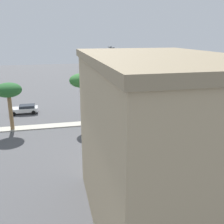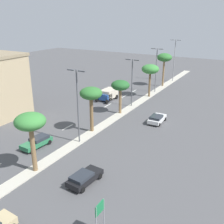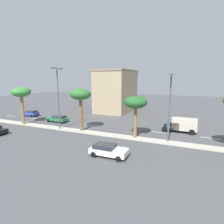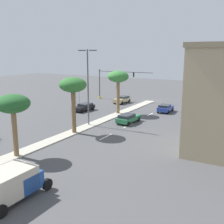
{
  "view_description": "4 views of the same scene",
  "coord_description": "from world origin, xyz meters",
  "px_view_note": "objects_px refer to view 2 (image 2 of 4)",
  "views": [
    {
      "loc": [
        -35.35,
        30.89,
        12.3
      ],
      "look_at": [
        -1.66,
        23.12,
        2.01
      ],
      "focal_mm": 42.1,
      "sensor_mm": 36.0,
      "label": 1
    },
    {
      "loc": [
        21.87,
        -5.48,
        17.57
      ],
      "look_at": [
        2.59,
        28.28,
        3.38
      ],
      "focal_mm": 43.07,
      "sensor_mm": 36.0,
      "label": 2
    },
    {
      "loc": [
        25.57,
        43.92,
        8.77
      ],
      "look_at": [
        -2.68,
        31.62,
        3.25
      ],
      "focal_mm": 29.57,
      "sensor_mm": 36.0,
      "label": 3
    },
    {
      "loc": [
        -21.68,
        54.34,
        10.31
      ],
      "look_at": [
        -3.15,
        22.0,
        2.18
      ],
      "focal_mm": 44.07,
      "sensor_mm": 36.0,
      "label": 4
    }
  ],
  "objects_px": {
    "palm_tree_front": "(30,123)",
    "sedan_white_rear": "(157,119)",
    "box_truck": "(108,94)",
    "palm_tree_inboard": "(91,95)",
    "palm_tree_left": "(150,70)",
    "directional_road_sign": "(100,213)",
    "street_lamp_far": "(174,57)",
    "street_lamp_left": "(132,79)",
    "street_lamp_rear": "(156,67)",
    "sedan_black_trailing": "(84,178)",
    "palm_tree_outboard": "(120,86)",
    "sedan_green_center": "(37,142)",
    "palm_tree_rear": "(164,58)",
    "street_lamp_mid": "(78,101)"
  },
  "relations": [
    {
      "from": "directional_road_sign",
      "to": "street_lamp_left",
      "type": "relative_size",
      "value": 0.36
    },
    {
      "from": "palm_tree_rear",
      "to": "sedan_green_center",
      "type": "distance_m",
      "value": 41.58
    },
    {
      "from": "palm_tree_left",
      "to": "palm_tree_outboard",
      "type": "bearing_deg",
      "value": -92.69
    },
    {
      "from": "palm_tree_outboard",
      "to": "palm_tree_rear",
      "type": "height_order",
      "value": "palm_tree_rear"
    },
    {
      "from": "street_lamp_left",
      "to": "street_lamp_far",
      "type": "xyz_separation_m",
      "value": [
        0.57,
        25.09,
        0.92
      ]
    },
    {
      "from": "street_lamp_mid",
      "to": "sedan_white_rear",
      "type": "xyz_separation_m",
      "value": [
        7.09,
        12.69,
        -5.52
      ]
    },
    {
      "from": "palm_tree_left",
      "to": "street_lamp_far",
      "type": "relative_size",
      "value": 0.65
    },
    {
      "from": "palm_tree_front",
      "to": "sedan_black_trailing",
      "type": "xyz_separation_m",
      "value": [
        6.5,
        0.87,
        -5.42
      ]
    },
    {
      "from": "directional_road_sign",
      "to": "palm_tree_front",
      "type": "distance_m",
      "value": 13.41
    },
    {
      "from": "palm_tree_inboard",
      "to": "palm_tree_left",
      "type": "height_order",
      "value": "palm_tree_left"
    },
    {
      "from": "palm_tree_outboard",
      "to": "street_lamp_rear",
      "type": "distance_m",
      "value": 17.1
    },
    {
      "from": "directional_road_sign",
      "to": "palm_tree_rear",
      "type": "relative_size",
      "value": 0.41
    },
    {
      "from": "directional_road_sign",
      "to": "sedan_black_trailing",
      "type": "distance_m",
      "value": 7.98
    },
    {
      "from": "palm_tree_outboard",
      "to": "sedan_green_center",
      "type": "distance_m",
      "value": 18.63
    },
    {
      "from": "street_lamp_rear",
      "to": "sedan_white_rear",
      "type": "height_order",
      "value": "street_lamp_rear"
    },
    {
      "from": "street_lamp_rear",
      "to": "sedan_black_trailing",
      "type": "xyz_separation_m",
      "value": [
        6.72,
        -38.63,
        -5.36
      ]
    },
    {
      "from": "palm_tree_front",
      "to": "palm_tree_rear",
      "type": "relative_size",
      "value": 0.86
    },
    {
      "from": "sedan_white_rear",
      "to": "palm_tree_front",
      "type": "bearing_deg",
      "value": -108.3
    },
    {
      "from": "street_lamp_left",
      "to": "box_truck",
      "type": "distance_m",
      "value": 7.79
    },
    {
      "from": "palm_tree_outboard",
      "to": "sedan_green_center",
      "type": "xyz_separation_m",
      "value": [
        -3.74,
        -17.68,
        -4.53
      ]
    },
    {
      "from": "street_lamp_mid",
      "to": "directional_road_sign",
      "type": "bearing_deg",
      "value": -48.2
    },
    {
      "from": "palm_tree_rear",
      "to": "box_truck",
      "type": "height_order",
      "value": "palm_tree_rear"
    },
    {
      "from": "palm_tree_front",
      "to": "sedan_green_center",
      "type": "height_order",
      "value": "palm_tree_front"
    },
    {
      "from": "directional_road_sign",
      "to": "box_truck",
      "type": "relative_size",
      "value": 0.62
    },
    {
      "from": "box_truck",
      "to": "sedan_green_center",
      "type": "bearing_deg",
      "value": -83.9
    },
    {
      "from": "palm_tree_inboard",
      "to": "sedan_black_trailing",
      "type": "bearing_deg",
      "value": -59.69
    },
    {
      "from": "palm_tree_front",
      "to": "sedan_white_rear",
      "type": "xyz_separation_m",
      "value": [
        7.1,
        21.48,
        -5.39
      ]
    },
    {
      "from": "palm_tree_outboard",
      "to": "street_lamp_mid",
      "type": "bearing_deg",
      "value": -87.6
    },
    {
      "from": "palm_tree_outboard",
      "to": "box_truck",
      "type": "relative_size",
      "value": 1.15
    },
    {
      "from": "street_lamp_left",
      "to": "directional_road_sign",
      "type": "bearing_deg",
      "value": -68.5
    },
    {
      "from": "palm_tree_outboard",
      "to": "street_lamp_far",
      "type": "height_order",
      "value": "street_lamp_far"
    },
    {
      "from": "palm_tree_left",
      "to": "box_truck",
      "type": "relative_size",
      "value": 1.33
    },
    {
      "from": "palm_tree_inboard",
      "to": "palm_tree_left",
      "type": "relative_size",
      "value": 0.99
    },
    {
      "from": "street_lamp_left",
      "to": "street_lamp_far",
      "type": "distance_m",
      "value": 25.11
    },
    {
      "from": "palm_tree_outboard",
      "to": "palm_tree_inboard",
      "type": "bearing_deg",
      "value": -90.0
    },
    {
      "from": "palm_tree_left",
      "to": "street_lamp_rear",
      "type": "bearing_deg",
      "value": 93.51
    },
    {
      "from": "palm_tree_left",
      "to": "sedan_green_center",
      "type": "relative_size",
      "value": 1.55
    },
    {
      "from": "directional_road_sign",
      "to": "street_lamp_far",
      "type": "bearing_deg",
      "value": 101.88
    },
    {
      "from": "directional_road_sign",
      "to": "palm_tree_rear",
      "type": "xyz_separation_m",
      "value": [
        -12.51,
        50.27,
        4.84
      ]
    },
    {
      "from": "palm_tree_rear",
      "to": "box_truck",
      "type": "distance_m",
      "value": 19.22
    },
    {
      "from": "palm_tree_outboard",
      "to": "street_lamp_mid",
      "type": "xyz_separation_m",
      "value": [
        0.57,
        -13.63,
        0.99
      ]
    },
    {
      "from": "palm_tree_left",
      "to": "palm_tree_inboard",
      "type": "bearing_deg",
      "value": -91.55
    },
    {
      "from": "palm_tree_left",
      "to": "street_lamp_left",
      "type": "distance_m",
      "value": 7.99
    },
    {
      "from": "palm_tree_front",
      "to": "sedan_black_trailing",
      "type": "bearing_deg",
      "value": 7.59
    },
    {
      "from": "palm_tree_inboard",
      "to": "street_lamp_far",
      "type": "bearing_deg",
      "value": 89.13
    },
    {
      "from": "sedan_white_rear",
      "to": "directional_road_sign",
      "type": "bearing_deg",
      "value": -79.34
    },
    {
      "from": "palm_tree_outboard",
      "to": "palm_tree_left",
      "type": "xyz_separation_m",
      "value": [
        0.6,
        12.75,
        0.9
      ]
    },
    {
      "from": "street_lamp_far",
      "to": "palm_tree_inboard",
      "type": "bearing_deg",
      "value": -90.87
    },
    {
      "from": "palm_tree_front",
      "to": "palm_tree_inboard",
      "type": "bearing_deg",
      "value": 92.46
    },
    {
      "from": "sedan_white_rear",
      "to": "box_truck",
      "type": "bearing_deg",
      "value": 153.24
    }
  ]
}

